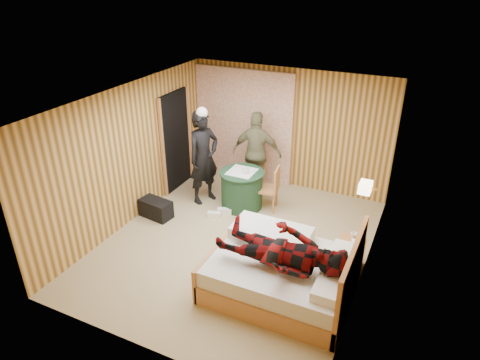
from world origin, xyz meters
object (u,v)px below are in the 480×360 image
at_px(wall_lamp, 365,187).
at_px(nightstand, 350,255).
at_px(chair_far, 255,168).
at_px(man_on_bed, 282,243).
at_px(woman_standing, 204,158).
at_px(man_at_table, 257,153).
at_px(round_table, 242,189).
at_px(chair_near, 271,186).
at_px(bed, 284,272).
at_px(duffel_bag, 156,209).

height_order(wall_lamp, nightstand, wall_lamp).
bearing_deg(chair_far, man_on_bed, -79.49).
height_order(woman_standing, man_at_table, woman_standing).
height_order(nightstand, chair_far, chair_far).
height_order(round_table, woman_standing, woman_standing).
bearing_deg(man_at_table, chair_near, 126.22).
distance_m(bed, nightstand, 1.16).
bearing_deg(bed, man_on_bed, -83.49).
bearing_deg(man_on_bed, nightstand, 56.67).
bearing_deg(duffel_bag, round_table, 47.01).
relative_size(wall_lamp, round_table, 0.30).
height_order(bed, duffel_bag, bed).
xyz_separation_m(nightstand, chair_near, (-1.78, 1.20, 0.25)).
distance_m(chair_near, duffel_bag, 2.22).
relative_size(wall_lamp, chair_far, 0.28).
xyz_separation_m(wall_lamp, man_at_table, (-2.38, 1.45, -0.44)).
bearing_deg(round_table, man_on_bed, -53.51).
xyz_separation_m(bed, chair_far, (-1.61, 2.62, 0.22)).
relative_size(round_table, man_on_bed, 0.48).
distance_m(bed, round_table, 2.50).
bearing_deg(nightstand, chair_far, 143.70).
bearing_deg(man_at_table, wall_lamp, 141.10).
height_order(wall_lamp, duffel_bag, wall_lamp).
bearing_deg(bed, woman_standing, 141.71).
bearing_deg(bed, nightstand, 49.39).
xyz_separation_m(wall_lamp, woman_standing, (-3.16, 0.65, -0.37)).
distance_m(chair_near, man_on_bed, 2.58).
bearing_deg(man_on_bed, wall_lamp, 61.75).
bearing_deg(man_on_bed, duffel_bag, 158.74).
distance_m(bed, woman_standing, 3.07).
distance_m(round_table, man_at_table, 0.86).
height_order(nightstand, woman_standing, woman_standing).
bearing_deg(wall_lamp, bed, -123.43).
xyz_separation_m(duffel_bag, woman_standing, (0.52, 0.96, 0.76)).
relative_size(nightstand, man_at_table, 0.30).
bearing_deg(woman_standing, man_on_bed, -108.58).
distance_m(bed, chair_far, 3.08).
bearing_deg(chair_far, woman_standing, -154.13).
bearing_deg(round_table, chair_far, 92.30).
height_order(wall_lamp, bed, wall_lamp).
bearing_deg(chair_far, wall_lamp, -49.64).
bearing_deg(chair_near, man_on_bed, 15.27).
relative_size(round_table, chair_near, 0.97).
height_order(chair_far, woman_standing, woman_standing).
height_order(round_table, chair_near, chair_near).
bearing_deg(bed, duffel_bag, 162.62).
height_order(wall_lamp, chair_near, wall_lamp).
distance_m(chair_far, chair_near, 0.79).
bearing_deg(nightstand, bed, -130.61).
distance_m(wall_lamp, woman_standing, 3.24).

